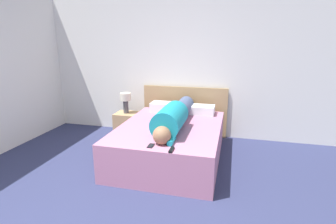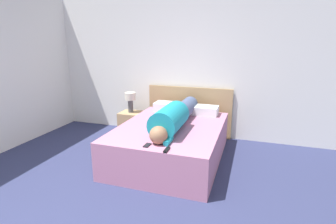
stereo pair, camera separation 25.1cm
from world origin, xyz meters
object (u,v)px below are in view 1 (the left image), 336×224
(pillow_near_headboard, at_px, (165,107))
(cell_phone, at_px, (151,146))
(nightstand, at_px, (127,124))
(table_lamp, at_px, (126,100))
(person_lying, at_px, (174,116))
(tv_remote, at_px, (171,150))
(bed, at_px, (170,142))
(pillow_second, at_px, (200,110))

(pillow_near_headboard, distance_m, cell_phone, 1.63)
(nightstand, height_order, pillow_near_headboard, pillow_near_headboard)
(table_lamp, distance_m, pillow_near_headboard, 0.77)
(person_lying, height_order, tv_remote, person_lying)
(bed, height_order, pillow_second, pillow_second)
(table_lamp, relative_size, cell_phone, 2.94)
(pillow_near_headboard, bearing_deg, nightstand, -179.98)
(tv_remote, relative_size, cell_phone, 1.15)
(pillow_near_headboard, bearing_deg, pillow_second, -0.00)
(person_lying, distance_m, pillow_near_headboard, 0.91)
(table_lamp, bearing_deg, pillow_near_headboard, 0.02)
(bed, xyz_separation_m, cell_phone, (-0.04, -0.84, 0.27))
(nightstand, relative_size, person_lying, 0.25)
(table_lamp, distance_m, cell_phone, 1.91)
(cell_phone, bearing_deg, bed, 87.39)
(bed, bearing_deg, nightstand, 143.76)
(person_lying, distance_m, tv_remote, 0.88)
(person_lying, bearing_deg, table_lamp, 143.65)
(bed, distance_m, person_lying, 0.44)
(table_lamp, height_order, tv_remote, table_lamp)
(table_lamp, distance_m, tv_remote, 2.13)
(bed, height_order, tv_remote, tv_remote)
(bed, relative_size, pillow_near_headboard, 3.93)
(bed, relative_size, nightstand, 4.34)
(pillow_second, bearing_deg, cell_phone, -103.57)
(nightstand, bearing_deg, tv_remote, -52.57)
(nightstand, xyz_separation_m, pillow_near_headboard, (0.76, 0.00, 0.39))
(pillow_near_headboard, relative_size, pillow_second, 1.05)
(table_lamp, height_order, pillow_near_headboard, table_lamp)
(nightstand, distance_m, pillow_near_headboard, 0.86)
(person_lying, height_order, cell_phone, person_lying)
(pillow_second, relative_size, tv_remote, 3.19)
(pillow_near_headboard, bearing_deg, bed, -69.55)
(pillow_near_headboard, height_order, cell_phone, pillow_near_headboard)
(cell_phone, bearing_deg, tv_remote, -14.50)
(pillow_near_headboard, height_order, tv_remote, pillow_near_headboard)
(table_lamp, xyz_separation_m, tv_remote, (1.29, -1.68, -0.16))
(tv_remote, bearing_deg, person_lying, 100.82)
(bed, distance_m, tv_remote, 0.98)
(table_lamp, xyz_separation_m, pillow_near_headboard, (0.76, 0.00, -0.09))
(bed, height_order, person_lying, person_lying)
(nightstand, xyz_separation_m, tv_remote, (1.29, -1.68, 0.32))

